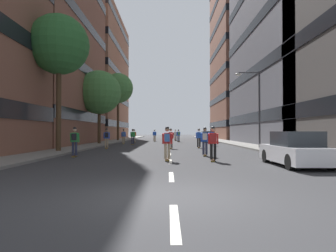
% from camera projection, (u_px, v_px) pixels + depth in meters
% --- Properties ---
extents(ground_plane, '(185.66, 185.66, 0.00)m').
position_uv_depth(ground_plane, '(168.00, 143.00, 38.08)').
color(ground_plane, '#333335').
extents(sidewalk_left, '(2.55, 85.09, 0.14)m').
position_uv_depth(sidewalk_left, '(111.00, 142.00, 41.93)').
color(sidewalk_left, gray).
rests_on(sidewalk_left, ground_plane).
extents(sidewalk_right, '(2.55, 85.09, 0.14)m').
position_uv_depth(sidewalk_right, '(225.00, 142.00, 41.98)').
color(sidewalk_right, gray).
rests_on(sidewalk_right, ground_plane).
extents(lane_markings, '(0.16, 72.20, 0.01)m').
position_uv_depth(lane_markings, '(168.00, 143.00, 40.14)').
color(lane_markings, silver).
rests_on(lane_markings, ground_plane).
extents(building_left_mid, '(14.61, 19.50, 31.37)m').
position_uv_depth(building_left_mid, '(22.00, 5.00, 33.94)').
color(building_left_mid, brown).
rests_on(building_left_mid, ground_plane).
extents(building_left_far, '(14.61, 23.96, 23.53)m').
position_uv_depth(building_left_far, '(82.00, 77.00, 57.65)').
color(building_left_far, '#9E6B51').
rests_on(building_left_far, ground_plane).
extents(building_right_mid, '(14.61, 23.71, 25.28)m').
position_uv_depth(building_right_mid, '(314.00, 32.00, 33.99)').
color(building_right_mid, slate).
rests_on(building_right_mid, ground_plane).
extents(building_right_far, '(14.61, 18.78, 37.56)m').
position_uv_depth(building_right_far, '(253.00, 41.00, 57.87)').
color(building_right_far, brown).
rests_on(building_right_far, ground_plane).
extents(parked_car_near, '(1.82, 4.40, 1.52)m').
position_uv_depth(parked_car_near, '(207.00, 137.00, 42.45)').
color(parked_car_near, '#B2B7BF').
rests_on(parked_car_near, ground_plane).
extents(parked_car_mid, '(1.82, 4.40, 1.52)m').
position_uv_depth(parked_car_mid, '(294.00, 150.00, 13.24)').
color(parked_car_mid, silver).
rests_on(parked_car_mid, ground_plane).
extents(street_tree_near, '(4.97, 4.97, 8.30)m').
position_uv_depth(street_tree_near, '(98.00, 92.00, 34.33)').
color(street_tree_near, '#4C3823').
rests_on(street_tree_near, sidewalk_left).
extents(street_tree_mid, '(4.29, 4.29, 9.77)m').
position_uv_depth(street_tree_mid, '(58.00, 45.00, 21.64)').
color(street_tree_mid, '#4C3823').
rests_on(street_tree_mid, sidewalk_left).
extents(street_tree_far, '(4.70, 4.70, 10.50)m').
position_uv_depth(street_tree_far, '(117.00, 88.00, 47.26)').
color(street_tree_far, '#4C3823').
rests_on(street_tree_far, sidewalk_left).
extents(streetlamp_right, '(2.13, 0.30, 6.50)m').
position_uv_depth(streetlamp_right, '(254.00, 101.00, 25.75)').
color(streetlamp_right, '#3F3F44').
rests_on(streetlamp_right, sidewalk_right).
extents(skater_0, '(0.56, 0.92, 1.78)m').
position_uv_depth(skater_0, '(204.00, 140.00, 18.50)').
color(skater_0, brown).
rests_on(skater_0, ground_plane).
extents(skater_1, '(0.55, 0.92, 1.78)m').
position_uv_depth(skater_1, '(198.00, 137.00, 27.35)').
color(skater_1, brown).
rests_on(skater_1, ground_plane).
extents(skater_2, '(0.55, 0.91, 1.78)m').
position_uv_depth(skater_2, '(170.00, 137.00, 26.26)').
color(skater_2, brown).
rests_on(skater_2, ground_plane).
extents(skater_3, '(0.56, 0.92, 1.78)m').
position_uv_depth(skater_3, '(123.00, 135.00, 35.93)').
color(skater_3, brown).
rests_on(skater_3, ground_plane).
extents(skater_4, '(0.56, 0.92, 1.78)m').
position_uv_depth(skater_4, '(133.00, 135.00, 40.38)').
color(skater_4, brown).
rests_on(skater_4, ground_plane).
extents(skater_5, '(0.56, 0.92, 1.78)m').
position_uv_depth(skater_5, '(210.00, 136.00, 31.77)').
color(skater_5, brown).
rests_on(skater_5, ground_plane).
extents(skater_6, '(0.56, 0.92, 1.78)m').
position_uv_depth(skater_6, '(154.00, 135.00, 45.04)').
color(skater_6, brown).
rests_on(skater_6, ground_plane).
extents(skater_7, '(0.54, 0.91, 1.78)m').
position_uv_depth(skater_7, '(166.00, 141.00, 15.53)').
color(skater_7, brown).
rests_on(skater_7, ground_plane).
extents(skater_8, '(0.56, 0.92, 1.78)m').
position_uv_depth(skater_8, '(106.00, 137.00, 26.21)').
color(skater_8, brown).
rests_on(skater_8, ground_plane).
extents(skater_9, '(0.55, 0.92, 1.78)m').
position_uv_depth(skater_9, '(74.00, 140.00, 17.84)').
color(skater_9, brown).
rests_on(skater_9, ground_plane).
extents(skater_10, '(0.56, 0.92, 1.78)m').
position_uv_depth(skater_10, '(178.00, 135.00, 43.01)').
color(skater_10, brown).
rests_on(skater_10, ground_plane).
extents(skater_11, '(0.57, 0.92, 1.78)m').
position_uv_depth(skater_11, '(212.00, 141.00, 15.26)').
color(skater_11, brown).
rests_on(skater_11, ground_plane).
extents(skater_12, '(0.56, 0.92, 1.78)m').
position_uv_depth(skater_12, '(175.00, 135.00, 48.08)').
color(skater_12, brown).
rests_on(skater_12, ground_plane).
extents(skater_13, '(0.55, 0.92, 1.78)m').
position_uv_depth(skater_13, '(132.00, 136.00, 34.17)').
color(skater_13, brown).
rests_on(skater_13, ground_plane).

